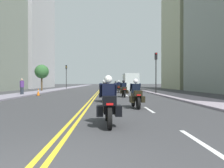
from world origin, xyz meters
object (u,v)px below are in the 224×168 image
object	(u,v)px
motorcycle_1	(136,96)
street_tree_0	(42,72)
traffic_light_near	(156,65)
pedestrian_0	(22,87)
motorcycle_0	(108,105)
motorcycle_5	(119,88)
motorcycle_2	(104,93)
parked_truck	(130,83)
motorcycle_6	(105,87)
traffic_cone_1	(38,92)
traffic_light_far	(66,73)
motorcycle_7	(116,86)
motorcycle_3	(124,90)
motorcycle_4	(106,89)

from	to	relation	value
motorcycle_1	street_tree_0	xyz separation A→B (m)	(-11.31, 21.82, 2.33)
traffic_light_near	pedestrian_0	xyz separation A→B (m)	(-14.61, -2.37, -2.43)
motorcycle_0	motorcycle_5	distance (m)	22.37
motorcycle_2	motorcycle_0	bearing A→B (deg)	-89.60
motorcycle_2	pedestrian_0	xyz separation A→B (m)	(-8.67, 7.74, 0.26)
motorcycle_2	parked_truck	xyz separation A→B (m)	(4.14, 21.43, 0.62)
motorcycle_1	motorcycle_5	size ratio (longest dim) A/B	0.98
motorcycle_6	traffic_cone_1	xyz separation A→B (m)	(-6.73, -10.74, -0.29)
motorcycle_5	traffic_cone_1	world-z (taller)	motorcycle_5
traffic_light_far	motorcycle_7	bearing A→B (deg)	-34.95
motorcycle_6	traffic_cone_1	size ratio (longest dim) A/B	2.83
traffic_light_near	traffic_light_far	xyz separation A→B (m)	(-13.87, 19.17, -0.01)
motorcycle_5	motorcycle_7	xyz separation A→B (m)	(-0.05, 8.74, -0.03)
street_tree_0	motorcycle_3	bearing A→B (deg)	-49.05
motorcycle_5	street_tree_0	bearing A→B (deg)	162.14
traffic_cone_1	motorcycle_2	bearing A→B (deg)	-46.34
traffic_light_far	motorcycle_6	bearing A→B (deg)	-55.44
traffic_light_near	pedestrian_0	world-z (taller)	traffic_light_near
pedestrian_0	motorcycle_6	bearing A→B (deg)	176.13
street_tree_0	motorcycle_1	bearing A→B (deg)	-62.61
motorcycle_4	parked_truck	world-z (taller)	parked_truck
pedestrian_0	traffic_light_near	bearing A→B (deg)	135.73
street_tree_0	motorcycle_2	bearing A→B (deg)	-61.97
motorcycle_7	traffic_light_far	xyz separation A→B (m)	(-9.68, 6.77, 2.68)
motorcycle_5	motorcycle_6	xyz separation A→B (m)	(-1.86, 4.08, 0.00)
pedestrian_0	street_tree_0	size ratio (longest dim) A/B	0.44
motorcycle_3	traffic_cone_1	size ratio (longest dim) A/B	2.84
traffic_cone_1	pedestrian_0	world-z (taller)	pedestrian_0
traffic_light_near	traffic_light_far	bearing A→B (deg)	125.89
parked_truck	street_tree_0	bearing A→B (deg)	-166.01
traffic_cone_1	parked_truck	bearing A→B (deg)	52.61
traffic_light_near	pedestrian_0	bearing A→B (deg)	-170.78
motorcycle_0	motorcycle_3	size ratio (longest dim) A/B	1.01
motorcycle_2	traffic_light_near	world-z (taller)	traffic_light_near
motorcycle_0	motorcycle_7	size ratio (longest dim) A/B	1.02
motorcycle_0	motorcycle_1	bearing A→B (deg)	69.79
motorcycle_4	traffic_light_far	distance (m)	21.82
motorcycle_1	parked_truck	bearing A→B (deg)	81.53
motorcycle_0	motorcycle_1	xyz separation A→B (m)	(1.52, 4.72, -0.02)
motorcycle_6	motorcycle_2	bearing A→B (deg)	-91.20
traffic_light_far	pedestrian_0	size ratio (longest dim) A/B	2.74
traffic_cone_1	motorcycle_5	bearing A→B (deg)	37.75
motorcycle_1	traffic_cone_1	xyz separation A→B (m)	(-8.52, 10.93, -0.25)
motorcycle_3	motorcycle_7	distance (m)	17.58
motorcycle_3	parked_truck	size ratio (longest dim) A/B	0.34
motorcycle_0	street_tree_0	world-z (taller)	street_tree_0
motorcycle_4	traffic_light_far	bearing A→B (deg)	109.02
motorcycle_6	motorcycle_4	bearing A→B (deg)	-90.13
street_tree_0	traffic_light_near	bearing A→B (deg)	-26.97
traffic_light_near	traffic_light_far	size ratio (longest dim) A/B	1.00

